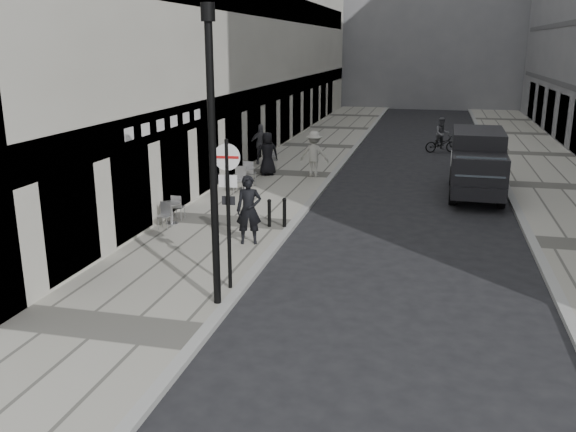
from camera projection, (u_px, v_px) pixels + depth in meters
name	position (u px, v px, depth m)	size (l,w,h in m)	color
ground	(133.00, 425.00, 9.03)	(120.00, 120.00, 0.00)	black
sidewalk	(286.00, 174.00, 26.31)	(4.00, 60.00, 0.12)	gray
far_sidewalk	(559.00, 187.00, 23.85)	(4.00, 60.00, 0.12)	gray
walking_man	(249.00, 210.00, 16.71)	(0.70, 0.46, 1.91)	black
sign_post	(228.00, 195.00, 13.26)	(0.58, 0.12, 3.39)	black
lamppost	(212.00, 146.00, 12.13)	(0.27, 0.27, 6.09)	black
bollard_near	(284.00, 213.00, 18.38)	(0.11, 0.11, 0.84)	black
bollard_far	(269.00, 214.00, 18.41)	(0.11, 0.11, 0.80)	black
panel_van	(477.00, 160.00, 22.59)	(1.97, 5.05, 2.36)	black
cyclist	(442.00, 139.00, 31.83)	(1.79, 1.12, 1.82)	black
pedestrian_a	(261.00, 144.00, 28.00)	(1.08, 0.45, 1.84)	#59595E
pedestrian_b	(314.00, 154.00, 25.33)	(1.23, 0.71, 1.90)	#AAA79D
pedestrian_c	(268.00, 154.00, 25.64)	(0.89, 0.58, 1.82)	black
cafe_table_near	(245.00, 177.00, 23.14)	(0.77, 1.74, 0.99)	#AEAEB0
cafe_table_mid	(171.00, 211.00, 18.68)	(0.62, 1.39, 0.79)	#AEAEB0
cafe_table_far	(270.00, 162.00, 26.56)	(0.62, 1.40, 0.80)	silver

